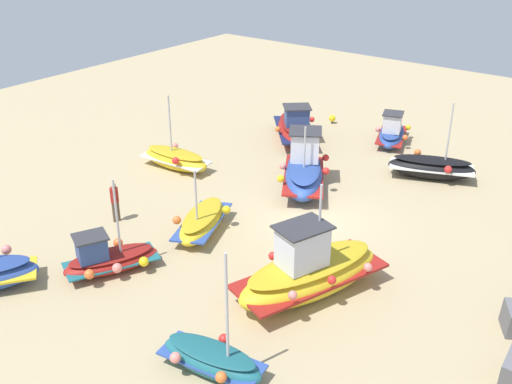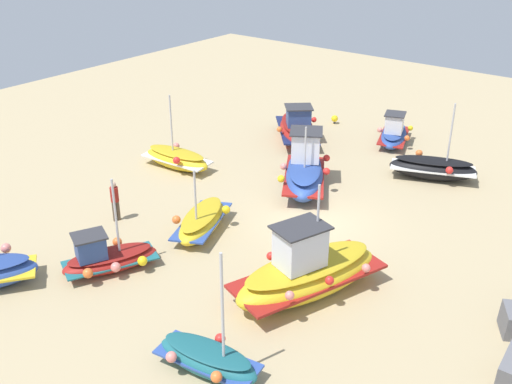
{
  "view_description": "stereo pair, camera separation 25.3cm",
  "coord_description": "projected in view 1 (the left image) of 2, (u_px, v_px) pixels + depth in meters",
  "views": [
    {
      "loc": [
        18.14,
        10.89,
        11.4
      ],
      "look_at": [
        0.81,
        -2.26,
        0.9
      ],
      "focal_mm": 42.36,
      "sensor_mm": 36.0,
      "label": 1
    },
    {
      "loc": [
        17.98,
        11.09,
        11.4
      ],
      "look_at": [
        0.81,
        -2.26,
        0.9
      ],
      "focal_mm": 42.36,
      "sensor_mm": 36.0,
      "label": 2
    }
  ],
  "objects": [
    {
      "name": "mooring_buoy_0",
      "position": [
        332.0,
        118.0,
        34.2
      ],
      "size": [
        0.38,
        0.38,
        0.49
      ],
      "color": "#3F3F42",
      "rests_on": "ground_plane"
    },
    {
      "name": "ground_plane",
      "position": [
        314.0,
        220.0,
        23.89
      ],
      "size": [
        53.44,
        53.44,
        0.0
      ],
      "primitive_type": "plane",
      "color": "tan"
    },
    {
      "name": "fishing_boat_0",
      "position": [
        108.0,
        258.0,
        20.44
      ],
      "size": [
        3.46,
        2.51,
        3.33
      ],
      "rotation": [
        0.0,
        0.0,
        5.84
      ],
      "color": "maroon",
      "rests_on": "ground_plane"
    },
    {
      "name": "person_walking",
      "position": [
        115.0,
        199.0,
        23.43
      ],
      "size": [
        0.32,
        0.32,
        1.66
      ],
      "rotation": [
        0.0,
        0.0,
        4.38
      ],
      "color": "brown",
      "rests_on": "ground_plane"
    },
    {
      "name": "fishing_boat_2",
      "position": [
        304.0,
        170.0,
        26.31
      ],
      "size": [
        4.69,
        3.77,
        2.98
      ],
      "rotation": [
        0.0,
        0.0,
        3.69
      ],
      "color": "#2D4C9E",
      "rests_on": "ground_plane"
    },
    {
      "name": "fishing_boat_9",
      "position": [
        202.0,
        221.0,
        22.9
      ],
      "size": [
        3.7,
        2.51,
        2.8
      ],
      "rotation": [
        0.0,
        0.0,
        3.52
      ],
      "color": "gold",
      "rests_on": "ground_plane"
    },
    {
      "name": "fishing_boat_5",
      "position": [
        175.0,
        159.0,
        28.35
      ],
      "size": [
        1.68,
        3.68,
        3.56
      ],
      "rotation": [
        0.0,
        0.0,
        1.64
      ],
      "color": "gold",
      "rests_on": "ground_plane"
    },
    {
      "name": "fishing_boat_7",
      "position": [
        211.0,
        359.0,
        16.02
      ],
      "size": [
        1.64,
        3.13,
        3.88
      ],
      "rotation": [
        0.0,
        0.0,
        4.85
      ],
      "color": "#1E6670",
      "rests_on": "ground_plane"
    },
    {
      "name": "fishing_boat_3",
      "position": [
        432.0,
        167.0,
        27.36
      ],
      "size": [
        2.79,
        4.13,
        3.64
      ],
      "rotation": [
        0.0,
        0.0,
        5.09
      ],
      "color": "black",
      "rests_on": "ground_plane"
    },
    {
      "name": "fishing_boat_1",
      "position": [
        309.0,
        272.0,
        19.12
      ],
      "size": [
        5.61,
        3.5,
        3.79
      ],
      "rotation": [
        0.0,
        0.0,
        5.95
      ],
      "color": "gold",
      "rests_on": "ground_plane"
    },
    {
      "name": "fishing_boat_6",
      "position": [
        392.0,
        133.0,
        31.34
      ],
      "size": [
        3.69,
        2.36,
        1.75
      ],
      "rotation": [
        0.0,
        0.0,
        0.33
      ],
      "color": "#2D4C9E",
      "rests_on": "ground_plane"
    },
    {
      "name": "fishing_boat_4",
      "position": [
        295.0,
        128.0,
        31.62
      ],
      "size": [
        4.57,
        4.34,
        2.03
      ],
      "rotation": [
        0.0,
        0.0,
        0.72
      ],
      "color": "maroon",
      "rests_on": "ground_plane"
    }
  ]
}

